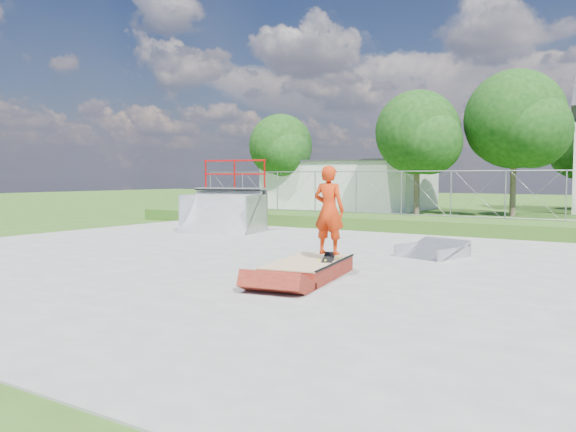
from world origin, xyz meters
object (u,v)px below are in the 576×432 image
object	(u,v)px
flat_bank_ramp	(432,250)
skater	(329,214)
quarter_pipe	(222,196)
grind_box	(308,270)

from	to	relation	value
flat_bank_ramp	skater	world-z (taller)	skater
quarter_pipe	grind_box	bearing A→B (deg)	-53.42
grind_box	flat_bank_ramp	bearing A→B (deg)	64.35
flat_bank_ramp	grind_box	bearing A→B (deg)	-88.60
grind_box	quarter_pipe	bearing A→B (deg)	129.39
grind_box	flat_bank_ramp	world-z (taller)	flat_bank_ramp
quarter_pipe	skater	bearing A→B (deg)	-50.86
quarter_pipe	skater	size ratio (longest dim) A/B	1.50
grind_box	flat_bank_ramp	size ratio (longest dim) A/B	1.81
grind_box	quarter_pipe	xyz separation A→B (m)	(-7.42, 6.43, 1.17)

